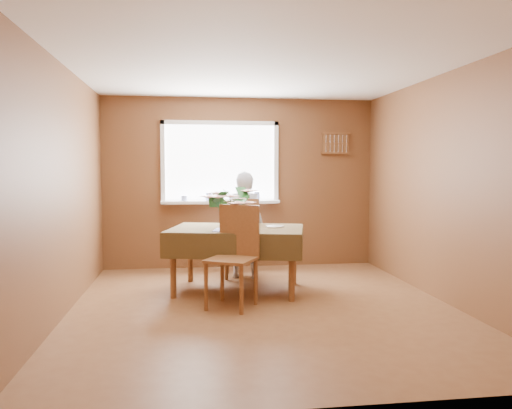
{
  "coord_description": "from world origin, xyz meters",
  "views": [
    {
      "loc": [
        -0.78,
        -5.11,
        1.45
      ],
      "look_at": [
        0.0,
        0.55,
        1.05
      ],
      "focal_mm": 35.0,
      "sensor_mm": 36.0,
      "label": 1
    }
  ],
  "objects": [
    {
      "name": "dining_table",
      "position": [
        -0.2,
        0.76,
        0.67
      ],
      "size": [
        1.77,
        1.4,
        0.77
      ],
      "rotation": [
        0.0,
        0.0,
        -0.24
      ],
      "color": "brown",
      "rests_on": "floor"
    },
    {
      "name": "seated_woman",
      "position": [
        -0.03,
        1.46,
        0.71
      ],
      "size": [
        0.61,
        0.5,
        1.43
      ],
      "primitive_type": "imported",
      "rotation": [
        0.0,
        0.0,
        2.79
      ],
      "color": "white",
      "rests_on": "floor"
    },
    {
      "name": "wall_left",
      "position": [
        -2.0,
        0.0,
        1.25
      ],
      "size": [
        0.0,
        4.5,
        4.5
      ],
      "primitive_type": "plane",
      "rotation": [
        1.57,
        0.0,
        1.57
      ],
      "color": "brown",
      "rests_on": "floor"
    },
    {
      "name": "table_knife",
      "position": [
        -0.08,
        0.5,
        0.77
      ],
      "size": [
        0.1,
        0.24,
        0.0
      ],
      "primitive_type": "cube",
      "rotation": [
        0.0,
        0.0,
        -0.32
      ],
      "color": "silver",
      "rests_on": "dining_table"
    },
    {
      "name": "floor",
      "position": [
        0.0,
        0.0,
        0.0
      ],
      "size": [
        4.5,
        4.5,
        0.0
      ],
      "primitive_type": "plane",
      "color": "brown",
      "rests_on": "ground"
    },
    {
      "name": "flower_bouquet",
      "position": [
        -0.29,
        0.53,
        1.05
      ],
      "size": [
        0.53,
        0.53,
        0.45
      ],
      "rotation": [
        0.0,
        0.0,
        -0.11
      ],
      "color": "white",
      "rests_on": "dining_table"
    },
    {
      "name": "wall_front",
      "position": [
        0.0,
        -2.25,
        1.25
      ],
      "size": [
        4.0,
        0.0,
        4.0
      ],
      "primitive_type": "plane",
      "rotation": [
        -1.57,
        0.0,
        0.0
      ],
      "color": "brown",
      "rests_on": "floor"
    },
    {
      "name": "spoon_rack",
      "position": [
        1.45,
        2.22,
        1.85
      ],
      "size": [
        0.44,
        0.05,
        0.33
      ],
      "color": "brown",
      "rests_on": "wall_back"
    },
    {
      "name": "wall_back",
      "position": [
        0.0,
        2.25,
        1.25
      ],
      "size": [
        4.0,
        0.0,
        4.0
      ],
      "primitive_type": "plane",
      "rotation": [
        1.57,
        0.0,
        0.0
      ],
      "color": "brown",
      "rests_on": "floor"
    },
    {
      "name": "chair_near",
      "position": [
        -0.29,
        0.12,
        0.58
      ],
      "size": [
        0.63,
        0.63,
        1.07
      ],
      "rotation": [
        0.0,
        0.0,
        -0.51
      ],
      "color": "brown",
      "rests_on": "floor"
    },
    {
      "name": "side_plate",
      "position": [
        0.26,
        0.78,
        0.77
      ],
      "size": [
        0.31,
        0.31,
        0.01
      ],
      "primitive_type": "cylinder",
      "rotation": [
        0.0,
        0.0,
        -0.64
      ],
      "color": "white",
      "rests_on": "dining_table"
    },
    {
      "name": "chair_far",
      "position": [
        -0.07,
        1.45,
        0.57
      ],
      "size": [
        0.5,
        0.5,
        1.07
      ],
      "rotation": [
        0.0,
        0.0,
        3.04
      ],
      "color": "brown",
      "rests_on": "floor"
    },
    {
      "name": "ceiling",
      "position": [
        0.0,
        0.0,
        2.5
      ],
      "size": [
        4.5,
        4.5,
        0.0
      ],
      "primitive_type": "plane",
      "rotation": [
        3.14,
        0.0,
        0.0
      ],
      "color": "white",
      "rests_on": "wall_back"
    },
    {
      "name": "window_assembly",
      "position": [
        -0.29,
        2.2,
        1.36
      ],
      "size": [
        1.72,
        0.2,
        1.22
      ],
      "color": "white",
      "rests_on": "wall_back"
    },
    {
      "name": "wall_right",
      "position": [
        2.0,
        0.0,
        1.25
      ],
      "size": [
        0.0,
        4.5,
        4.5
      ],
      "primitive_type": "plane",
      "rotation": [
        1.57,
        0.0,
        -1.57
      ],
      "color": "brown",
      "rests_on": "floor"
    }
  ]
}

